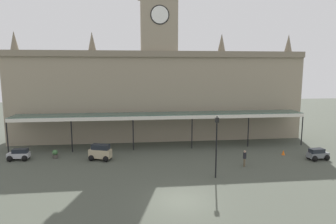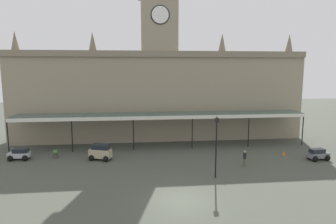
{
  "view_description": "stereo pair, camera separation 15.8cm",
  "coord_description": "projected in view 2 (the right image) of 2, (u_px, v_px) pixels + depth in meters",
  "views": [
    {
      "loc": [
        -3.42,
        -20.98,
        10.02
      ],
      "look_at": [
        0.0,
        9.02,
        5.51
      ],
      "focal_mm": 31.61,
      "sensor_mm": 36.0,
      "label": 1
    },
    {
      "loc": [
        -3.26,
        -21.0,
        10.02
      ],
      "look_at": [
        0.0,
        9.02,
        5.51
      ],
      "focal_mm": 31.61,
      "sensor_mm": 36.0,
      "label": 2
    }
  ],
  "objects": [
    {
      "name": "car_silver_estate",
      "position": [
        20.0,
        155.0,
        32.46
      ],
      "size": [
        2.26,
        1.56,
        1.27
      ],
      "color": "#B2B5BA",
      "rests_on": "ground"
    },
    {
      "name": "traffic_cone",
      "position": [
        284.0,
        153.0,
        34.24
      ],
      "size": [
        0.4,
        0.4,
        0.56
      ],
      "primitive_type": "cone",
      "color": "orange",
      "rests_on": "ground"
    },
    {
      "name": "car_beige_van",
      "position": [
        101.0,
        153.0,
        32.38
      ],
      "size": [
        2.58,
        2.08,
        1.77
      ],
      "color": "tan",
      "rests_on": "ground"
    },
    {
      "name": "pedestrian_beside_cars",
      "position": [
        245.0,
        158.0,
        30.25
      ],
      "size": [
        0.34,
        0.36,
        1.67
      ],
      "color": "brown",
      "rests_on": "ground"
    },
    {
      "name": "planter_forecourt_centre",
      "position": [
        55.0,
        154.0,
        33.16
      ],
      "size": [
        0.6,
        0.6,
        0.96
      ],
      "color": "#47423D",
      "rests_on": "ground"
    },
    {
      "name": "entrance_canopy",
      "position": [
        162.0,
        115.0,
        37.45
      ],
      "size": [
        36.67,
        3.26,
        4.28
      ],
      "color": "#38564C",
      "rests_on": "ground"
    },
    {
      "name": "station_building",
      "position": [
        159.0,
        90.0,
        41.89
      ],
      "size": [
        40.06,
        5.62,
        20.61
      ],
      "color": "gray",
      "rests_on": "ground"
    },
    {
      "name": "victorian_lamppost",
      "position": [
        216.0,
        141.0,
        26.74
      ],
      "size": [
        0.3,
        0.3,
        5.75
      ],
      "color": "black",
      "rests_on": "ground"
    },
    {
      "name": "car_grey_estate",
      "position": [
        318.0,
        155.0,
        32.4
      ],
      "size": [
        2.34,
        1.71,
        1.27
      ],
      "color": "slate",
      "rests_on": "ground"
    },
    {
      "name": "ground_plane",
      "position": [
        181.0,
        201.0,
        22.48
      ],
      "size": [
        140.0,
        140.0,
        0.0
      ],
      "primitive_type": "plane",
      "color": "#474B40"
    }
  ]
}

